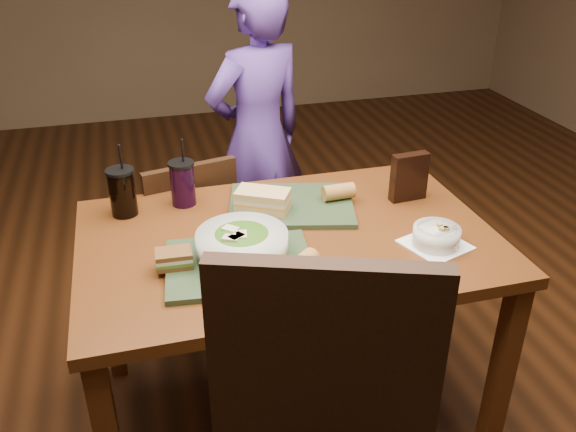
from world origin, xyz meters
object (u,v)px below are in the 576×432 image
object	(u,v)px
diner	(258,137)
chair_far	(193,240)
soup_bowl	(436,236)
baguette_near	(301,266)
salad_bowl	(242,243)
cup_cola	(122,192)
cup_berry	(183,183)
tray_near	(240,265)
sandwich_near	(174,258)
tray_far	(291,205)
chip_bag	(409,177)
dining_table	(288,260)
baguette_far	(338,192)
sandwich_far	(263,200)

from	to	relation	value
diner	chair_far	bearing A→B (deg)	30.37
soup_bowl	baguette_near	distance (m)	0.46
chair_far	salad_bowl	xyz separation A→B (m)	(0.08, -0.66, 0.35)
cup_cola	cup_berry	world-z (taller)	cup_cola
soup_bowl	baguette_near	world-z (taller)	baguette_near
diner	soup_bowl	world-z (taller)	diner
tray_near	sandwich_near	xyz separation A→B (m)	(-0.18, 0.03, 0.03)
chair_far	soup_bowl	distance (m)	1.04
diner	salad_bowl	bearing A→B (deg)	55.53
tray_far	chip_bag	world-z (taller)	chip_bag
dining_table	sandwich_near	size ratio (longest dim) A/B	12.30
soup_bowl	cup_berry	world-z (taller)	cup_berry
cup_berry	chip_bag	xyz separation A→B (m)	(0.76, -0.17, 0.01)
chair_far	chip_bag	xyz separation A→B (m)	(0.72, -0.41, 0.38)
chair_far	diner	distance (m)	0.63
diner	soup_bowl	xyz separation A→B (m)	(0.30, -1.17, 0.08)
baguette_near	baguette_far	xyz separation A→B (m)	(0.26, 0.42, -0.00)
tray_far	soup_bowl	xyz separation A→B (m)	(0.36, -0.36, 0.02)
salad_bowl	sandwich_near	size ratio (longest dim) A/B	2.53
baguette_far	dining_table	bearing A→B (deg)	-143.39
soup_bowl	tray_near	bearing A→B (deg)	176.57
dining_table	chip_bag	size ratio (longest dim) A/B	7.64
chair_far	tray_near	distance (m)	0.75
chair_far	dining_table	bearing A→B (deg)	-65.59
salad_bowl	chip_bag	xyz separation A→B (m)	(0.64, 0.25, 0.02)
baguette_near	chip_bag	bearing A→B (deg)	37.53
baguette_far	cup_cola	xyz separation A→B (m)	(-0.72, 0.12, 0.04)
salad_bowl	cup_cola	bearing A→B (deg)	128.90
diner	tray_near	size ratio (longest dim) A/B	3.34
baguette_near	dining_table	bearing A→B (deg)	83.18
tray_near	salad_bowl	size ratio (longest dim) A/B	1.57
dining_table	sandwich_far	xyz separation A→B (m)	(-0.04, 0.16, 0.14)
tray_far	salad_bowl	world-z (taller)	salad_bowl
sandwich_near	chip_bag	distance (m)	0.88
baguette_near	baguette_far	bearing A→B (deg)	58.42
dining_table	salad_bowl	size ratio (longest dim) A/B	4.86
baguette_near	cup_berry	bearing A→B (deg)	114.95
chair_far	tray_near	size ratio (longest dim) A/B	1.97
salad_bowl	cup_berry	distance (m)	0.44
baguette_near	chip_bag	world-z (taller)	chip_bag
diner	cup_cola	xyz separation A→B (m)	(-0.62, -0.71, 0.13)
dining_table	salad_bowl	distance (m)	0.25
dining_table	baguette_far	distance (m)	0.31
baguette_far	chip_bag	size ratio (longest dim) A/B	0.64
baguette_far	cup_cola	world-z (taller)	cup_cola
chair_far	baguette_far	bearing A→B (deg)	-38.57
baguette_near	cup_berry	distance (m)	0.62
soup_bowl	baguette_far	bearing A→B (deg)	119.40
tray_near	tray_far	size ratio (longest dim) A/B	1.00
soup_bowl	sandwich_far	size ratio (longest dim) A/B	1.12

